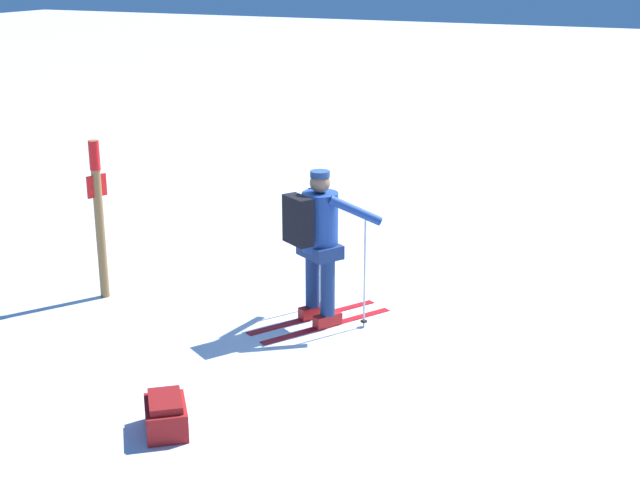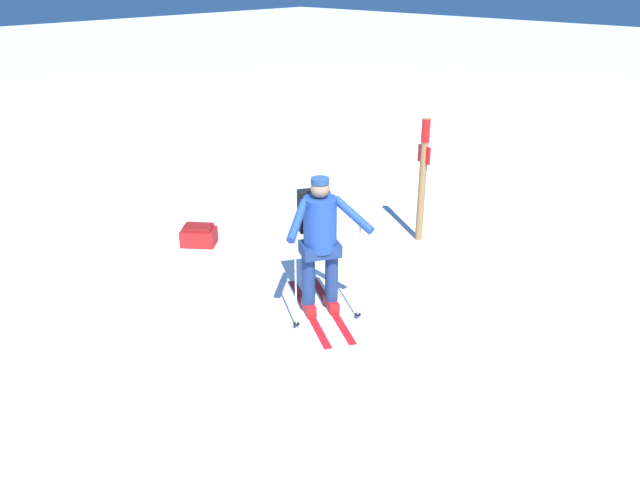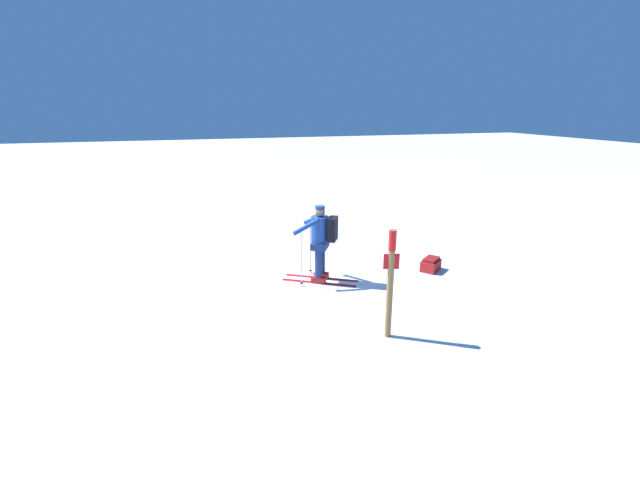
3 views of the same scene
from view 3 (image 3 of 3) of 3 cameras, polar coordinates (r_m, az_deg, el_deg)
name	(u,v)px [view 3 (image 3 of 3)]	position (r m, az deg, el deg)	size (l,w,h in m)	color
ground_plane	(281,276)	(9.27, -5.23, -4.84)	(80.00, 80.00, 0.00)	white
skier	(321,238)	(8.69, 0.16, 0.25)	(1.19, 1.53, 1.61)	red
dropped_backpack	(431,264)	(9.82, 14.55, -3.17)	(0.54, 0.57, 0.29)	maroon
trail_marker	(391,276)	(6.63, 9.39, -4.73)	(0.11, 0.24, 1.76)	olive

